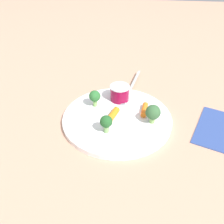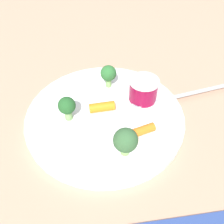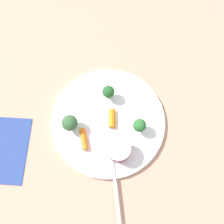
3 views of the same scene
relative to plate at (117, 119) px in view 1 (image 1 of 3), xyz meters
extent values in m
plane|color=tan|center=(0.00, 0.00, -0.01)|extent=(2.40, 2.40, 0.00)
cylinder|color=white|center=(0.00, 0.00, 0.00)|extent=(0.27, 0.27, 0.01)
cylinder|color=maroon|center=(0.08, 0.00, 0.03)|extent=(0.05, 0.05, 0.04)
cylinder|color=silver|center=(0.08, 0.00, 0.05)|extent=(0.05, 0.05, 0.00)
cylinder|color=#88B662|center=(-0.01, -0.09, 0.01)|extent=(0.01, 0.01, 0.02)
sphere|color=#355F36|center=(-0.01, -0.09, 0.04)|extent=(0.04, 0.04, 0.04)
cylinder|color=#7FAF64|center=(-0.06, 0.02, 0.02)|extent=(0.01, 0.01, 0.02)
sphere|color=#235827|center=(-0.06, 0.02, 0.04)|extent=(0.03, 0.03, 0.03)
cylinder|color=#83C262|center=(0.04, 0.06, 0.02)|extent=(0.01, 0.01, 0.02)
sphere|color=#2D6A31|center=(0.04, 0.06, 0.04)|extent=(0.03, 0.03, 0.03)
cylinder|color=orange|center=(0.00, 0.01, 0.01)|extent=(0.05, 0.03, 0.02)
cylinder|color=orange|center=(0.03, -0.07, 0.01)|extent=(0.05, 0.02, 0.01)
cube|color=#AFBDC3|center=(0.16, -0.03, 0.01)|extent=(0.17, 0.04, 0.00)
cube|color=#AFBDC3|center=(0.06, -0.02, 0.01)|extent=(0.03, 0.01, 0.00)
cube|color=#AFBDC3|center=(0.06, -0.02, 0.01)|extent=(0.03, 0.01, 0.00)
cube|color=#AFBDC3|center=(0.07, -0.01, 0.01)|extent=(0.03, 0.01, 0.00)
cube|color=#AFBDC3|center=(0.07, -0.01, 0.01)|extent=(0.03, 0.01, 0.00)
camera|label=1|loc=(-0.51, -0.04, 0.41)|focal=41.83mm
camera|label=2|loc=(-0.13, -0.26, 0.31)|focal=39.00mm
camera|label=3|loc=(0.17, -0.05, 0.60)|focal=42.12mm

